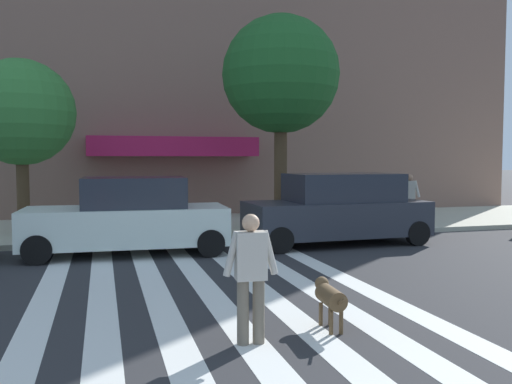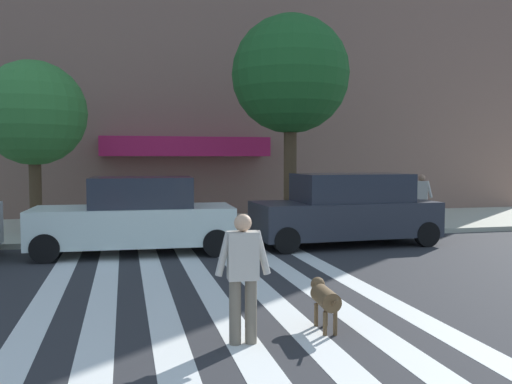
% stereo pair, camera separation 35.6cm
% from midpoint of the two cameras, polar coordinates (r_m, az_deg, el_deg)
% --- Properties ---
extents(ground_plane, '(160.00, 160.00, 0.00)m').
position_cam_midpoint_polar(ground_plane, '(8.09, -4.89, -13.13)').
color(ground_plane, '#2B2B2D').
extents(sidewalk_far, '(80.00, 6.00, 0.15)m').
position_cam_midpoint_polar(sidewalk_far, '(17.83, -11.12, -3.72)').
color(sidewalk_far, '#B4B19A').
rests_on(sidewalk_far, ground_plane).
extents(crosswalk_stripes, '(5.85, 13.44, 0.01)m').
position_cam_midpoint_polar(crosswalk_stripes, '(8.11, -4.06, -13.06)').
color(crosswalk_stripes, silver).
rests_on(crosswalk_stripes, ground_plane).
extents(parked_car_behind_first, '(4.86, 2.17, 1.87)m').
position_cam_midpoint_polar(parked_car_behind_first, '(13.45, -14.07, -2.64)').
color(parked_car_behind_first, silver).
rests_on(parked_car_behind_first, ground_plane).
extents(parked_car_third_in_line, '(4.92, 2.16, 1.91)m').
position_cam_midpoint_polar(parked_car_third_in_line, '(14.71, 8.01, -1.84)').
color(parked_car_third_in_line, '#2A2D36').
rests_on(parked_car_third_in_line, ground_plane).
extents(street_tree_nearest, '(3.03, 3.03, 5.00)m').
position_cam_midpoint_polar(street_tree_nearest, '(16.97, -24.16, 7.63)').
color(street_tree_nearest, '#4C3823').
rests_on(street_tree_nearest, sidewalk_far).
extents(street_tree_middle, '(3.59, 3.59, 6.52)m').
position_cam_midpoint_polar(street_tree_middle, '(16.80, 2.02, 12.21)').
color(street_tree_middle, '#4C3823').
rests_on(street_tree_middle, sidewalk_far).
extents(pedestrian_dog_walker, '(0.71, 0.26, 1.64)m').
position_cam_midpoint_polar(pedestrian_dog_walker, '(6.77, -2.08, -8.36)').
color(pedestrian_dog_walker, '#6B6051').
rests_on(pedestrian_dog_walker, ground_plane).
extents(dog_on_leash, '(0.30, 0.99, 0.65)m').
position_cam_midpoint_polar(dog_on_leash, '(7.52, 6.41, -10.94)').
color(dog_on_leash, brown).
rests_on(dog_on_leash, ground_plane).
extents(pedestrian_bystander, '(0.62, 0.48, 1.64)m').
position_cam_midpoint_polar(pedestrian_bystander, '(18.74, 15.41, -0.36)').
color(pedestrian_bystander, '#6B6051').
rests_on(pedestrian_bystander, sidewalk_far).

